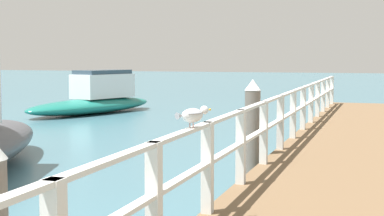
# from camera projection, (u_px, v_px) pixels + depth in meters

# --- Properties ---
(pier_deck) EXTENTS (2.73, 23.73, 0.44)m
(pier_deck) POSITION_uv_depth(u_px,v_px,m) (349.00, 165.00, 10.63)
(pier_deck) COLOR brown
(pier_deck) RESTS_ON ground_plane
(pier_railing) EXTENTS (0.12, 22.25, 1.03)m
(pier_railing) POSITION_uv_depth(u_px,v_px,m) (280.00, 116.00, 10.95)
(pier_railing) COLOR silver
(pier_railing) RESTS_ON pier_deck
(dock_piling_far) EXTENTS (0.29, 0.29, 1.80)m
(dock_piling_far) POSITION_uv_depth(u_px,v_px,m) (252.00, 129.00, 10.41)
(dock_piling_far) COLOR #6B6056
(dock_piling_far) RESTS_ON ground_plane
(seagull_foreground) EXTENTS (0.26, 0.44, 0.21)m
(seagull_foreground) POSITION_uv_depth(u_px,v_px,m) (193.00, 115.00, 5.92)
(seagull_foreground) COLOR white
(seagull_foreground) RESTS_ON pier_railing
(boat_2) EXTENTS (3.60, 6.45, 1.67)m
(boat_2) POSITION_uv_depth(u_px,v_px,m) (95.00, 99.00, 22.50)
(boat_2) COLOR #197266
(boat_2) RESTS_ON ground_plane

